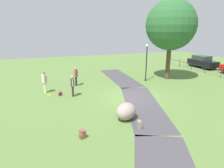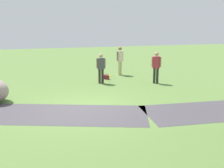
{
  "view_description": "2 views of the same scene",
  "coord_description": "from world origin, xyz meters",
  "views": [
    {
      "loc": [
        12.73,
        -6.08,
        4.94
      ],
      "look_at": [
        -0.57,
        -1.19,
        0.96
      ],
      "focal_mm": 31.8,
      "sensor_mm": 36.0,
      "label": 1
    },
    {
      "loc": [
        1.54,
        9.66,
        3.24
      ],
      "look_at": [
        -0.74,
        1.33,
        1.21
      ],
      "focal_mm": 43.09,
      "sensor_mm": 36.0,
      "label": 2
    }
  ],
  "objects": [
    {
      "name": "handbag_on_grass",
      "position": [
        -2.09,
        -4.84,
        0.14
      ],
      "size": [
        0.38,
        0.38,
        0.31
      ],
      "color": "maroon",
      "rests_on": "ground"
    },
    {
      "name": "passerby_on_path",
      "position": [
        -4.39,
        -3.19,
        0.97
      ],
      "size": [
        0.47,
        0.38,
        1.68
      ],
      "color": "#252D25",
      "rests_on": "ground"
    },
    {
      "name": "woman_with_handbag",
      "position": [
        -1.58,
        -3.95,
        0.91
      ],
      "size": [
        0.52,
        0.25,
        1.59
      ],
      "color": "#2E2523",
      "rests_on": "ground"
    },
    {
      "name": "frisbee_on_grass",
      "position": [
        -2.48,
        -5.64,
        0.01
      ],
      "size": [
        0.27,
        0.27,
        0.02
      ],
      "color": "gold",
      "rests_on": "ground"
    },
    {
      "name": "man_near_boulder",
      "position": [
        -3.21,
        -5.87,
        1.01
      ],
      "size": [
        0.47,
        0.38,
        1.73
      ],
      "color": "beige",
      "rests_on": "ground"
    },
    {
      "name": "ground_plane",
      "position": [
        0.0,
        0.0,
        0.0
      ],
      "size": [
        48.0,
        48.0,
        0.0
      ],
      "primitive_type": "plane",
      "color": "#58783A"
    },
    {
      "name": "footpath_segment_mid",
      "position": [
        1.79,
        0.14,
        0.0
      ],
      "size": [
        8.3,
        4.61,
        0.01
      ],
      "color": "#444045",
      "rests_on": "ground"
    }
  ]
}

